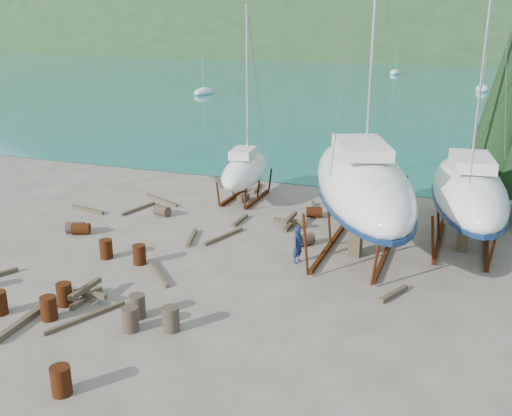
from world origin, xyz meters
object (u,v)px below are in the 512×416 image
(large_sailboat_far, at_px, (468,190))
(small_sailboat_shore, at_px, (245,170))
(worker, at_px, (298,245))
(large_sailboat_near, at_px, (362,182))

(large_sailboat_far, xyz_separation_m, small_sailboat_shore, (-12.54, 3.36, -0.92))
(large_sailboat_far, xyz_separation_m, worker, (-6.76, -4.74, -1.94))
(large_sailboat_near, xyz_separation_m, small_sailboat_shore, (-7.99, 5.67, -1.44))
(large_sailboat_far, height_order, worker, large_sailboat_far)
(small_sailboat_shore, distance_m, worker, 10.01)
(large_sailboat_near, height_order, large_sailboat_far, large_sailboat_near)
(large_sailboat_near, distance_m, small_sailboat_shore, 9.91)
(large_sailboat_near, bearing_deg, worker, -152.73)
(small_sailboat_shore, bearing_deg, large_sailboat_near, -43.17)
(large_sailboat_far, relative_size, worker, 10.26)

